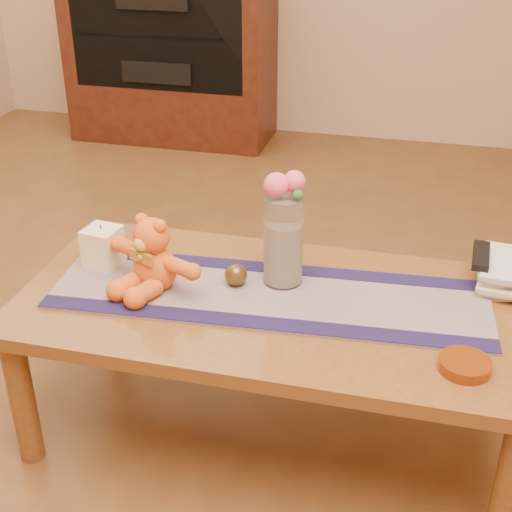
% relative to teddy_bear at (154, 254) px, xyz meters
% --- Properties ---
extents(floor, '(5.50, 5.50, 0.00)m').
position_rel_teddy_bear_xyz_m(floor, '(0.34, 0.02, -0.56)').
color(floor, brown).
rests_on(floor, ground).
extents(coffee_table_top, '(1.40, 0.70, 0.04)m').
position_rel_teddy_bear_xyz_m(coffee_table_top, '(0.34, 0.02, -0.13)').
color(coffee_table_top, brown).
rests_on(coffee_table_top, floor).
extents(table_leg_fl, '(0.07, 0.07, 0.41)m').
position_rel_teddy_bear_xyz_m(table_leg_fl, '(-0.30, -0.27, -0.35)').
color(table_leg_fl, brown).
rests_on(table_leg_fl, floor).
extents(table_leg_fr, '(0.07, 0.07, 0.41)m').
position_rel_teddy_bear_xyz_m(table_leg_fr, '(0.98, -0.27, -0.35)').
color(table_leg_fr, brown).
rests_on(table_leg_fr, floor).
extents(table_leg_bl, '(0.07, 0.07, 0.41)m').
position_rel_teddy_bear_xyz_m(table_leg_bl, '(-0.30, 0.31, -0.35)').
color(table_leg_bl, brown).
rests_on(table_leg_bl, floor).
extents(table_leg_br, '(0.07, 0.07, 0.41)m').
position_rel_teddy_bear_xyz_m(table_leg_br, '(0.98, 0.31, -0.35)').
color(table_leg_br, brown).
rests_on(table_leg_br, floor).
extents(persian_runner, '(1.22, 0.43, 0.01)m').
position_rel_teddy_bear_xyz_m(persian_runner, '(0.32, 0.03, -0.10)').
color(persian_runner, '#1B1F4D').
rests_on(persian_runner, coffee_table_top).
extents(runner_border_near, '(1.20, 0.14, 0.00)m').
position_rel_teddy_bear_xyz_m(runner_border_near, '(0.33, -0.11, -0.10)').
color(runner_border_near, '#1A143D').
rests_on(runner_border_near, persian_runner).
extents(runner_border_far, '(1.20, 0.14, 0.00)m').
position_rel_teddy_bear_xyz_m(runner_border_far, '(0.31, 0.18, -0.10)').
color(runner_border_far, '#1A143D').
rests_on(runner_border_far, persian_runner).
extents(teddy_bear, '(0.37, 0.34, 0.20)m').
position_rel_teddy_bear_xyz_m(teddy_bear, '(0.00, 0.00, 0.00)').
color(teddy_bear, orange).
rests_on(teddy_bear, persian_runner).
extents(pillar_candle, '(0.11, 0.11, 0.11)m').
position_rel_teddy_bear_xyz_m(pillar_candle, '(-0.19, 0.08, -0.04)').
color(pillar_candle, '#FFF3BB').
rests_on(pillar_candle, persian_runner).
extents(candle_wick, '(0.00, 0.00, 0.01)m').
position_rel_teddy_bear_xyz_m(candle_wick, '(-0.19, 0.08, 0.02)').
color(candle_wick, black).
rests_on(candle_wick, pillar_candle).
extents(glass_vase, '(0.11, 0.11, 0.26)m').
position_rel_teddy_bear_xyz_m(glass_vase, '(0.34, 0.11, 0.03)').
color(glass_vase, silver).
rests_on(glass_vase, persian_runner).
extents(potpourri_fill, '(0.09, 0.09, 0.18)m').
position_rel_teddy_bear_xyz_m(potpourri_fill, '(0.34, 0.11, -0.01)').
color(potpourri_fill, beige).
rests_on(potpourri_fill, glass_vase).
extents(rose_left, '(0.07, 0.07, 0.07)m').
position_rel_teddy_bear_xyz_m(rose_left, '(0.32, 0.10, 0.19)').
color(rose_left, '#E75180').
rests_on(rose_left, glass_vase).
extents(rose_right, '(0.06, 0.06, 0.06)m').
position_rel_teddy_bear_xyz_m(rose_right, '(0.37, 0.11, 0.20)').
color(rose_right, '#E75180').
rests_on(rose_right, glass_vase).
extents(blue_flower_back, '(0.04, 0.04, 0.04)m').
position_rel_teddy_bear_xyz_m(blue_flower_back, '(0.35, 0.14, 0.19)').
color(blue_flower_back, '#5054AD').
rests_on(blue_flower_back, glass_vase).
extents(blue_flower_side, '(0.04, 0.04, 0.04)m').
position_rel_teddy_bear_xyz_m(blue_flower_side, '(0.31, 0.13, 0.18)').
color(blue_flower_side, '#5054AD').
rests_on(blue_flower_side, glass_vase).
extents(leaf_sprig, '(0.03, 0.03, 0.03)m').
position_rel_teddy_bear_xyz_m(leaf_sprig, '(0.38, 0.09, 0.18)').
color(leaf_sprig, '#33662D').
rests_on(leaf_sprig, glass_vase).
extents(bronze_ball, '(0.08, 0.08, 0.06)m').
position_rel_teddy_bear_xyz_m(bronze_ball, '(0.22, 0.06, -0.07)').
color(bronze_ball, '#52411B').
rests_on(bronze_ball, persian_runner).
extents(book_bottom, '(0.17, 0.22, 0.02)m').
position_rel_teddy_bear_xyz_m(book_bottom, '(0.88, 0.26, -0.10)').
color(book_bottom, beige).
rests_on(book_bottom, coffee_table_top).
extents(book_lower, '(0.19, 0.24, 0.02)m').
position_rel_teddy_bear_xyz_m(book_lower, '(0.88, 0.26, -0.08)').
color(book_lower, beige).
rests_on(book_lower, book_bottom).
extents(book_upper, '(0.18, 0.23, 0.02)m').
position_rel_teddy_bear_xyz_m(book_upper, '(0.87, 0.27, -0.06)').
color(book_upper, beige).
rests_on(book_upper, book_lower).
extents(book_top, '(0.19, 0.24, 0.02)m').
position_rel_teddy_bear_xyz_m(book_top, '(0.88, 0.26, -0.04)').
color(book_top, beige).
rests_on(book_top, book_upper).
extents(tv_remote, '(0.05, 0.16, 0.02)m').
position_rel_teddy_bear_xyz_m(tv_remote, '(0.88, 0.25, -0.02)').
color(tv_remote, black).
rests_on(tv_remote, book_top).
extents(amber_dish, '(0.15, 0.15, 0.03)m').
position_rel_teddy_bear_xyz_m(amber_dish, '(0.84, -0.18, -0.09)').
color(amber_dish, '#BF5914').
rests_on(amber_dish, coffee_table_top).
extents(media_cabinet, '(1.20, 0.50, 1.10)m').
position_rel_teddy_bear_xyz_m(media_cabinet, '(-0.86, 2.50, -0.01)').
color(media_cabinet, black).
rests_on(media_cabinet, floor).
extents(cabinet_cavity, '(1.02, 0.03, 0.61)m').
position_rel_teddy_bear_xyz_m(cabinet_cavity, '(-0.86, 2.26, 0.10)').
color(cabinet_cavity, black).
rests_on(cabinet_cavity, media_cabinet).
extents(cabinet_shelf, '(1.02, 0.20, 0.02)m').
position_rel_teddy_bear_xyz_m(cabinet_shelf, '(-0.86, 2.35, 0.10)').
color(cabinet_shelf, black).
rests_on(cabinet_shelf, media_cabinet).
extents(stereo_lower, '(0.42, 0.28, 0.12)m').
position_rel_teddy_bear_xyz_m(stereo_lower, '(-0.86, 2.37, -0.10)').
color(stereo_lower, black).
rests_on(stereo_lower, media_cabinet).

